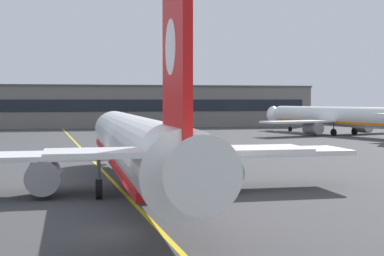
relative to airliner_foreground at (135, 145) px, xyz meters
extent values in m
plane|color=#3D3D3F|center=(-1.75, -11.91, -3.37)|extent=(400.00, 400.00, 0.00)
cube|color=yellow|center=(-1.75, 18.09, -3.37)|extent=(10.18, 179.74, 0.01)
cylinder|color=white|center=(0.00, 0.15, 0.13)|extent=(3.84, 36.00, 3.80)
cone|color=white|center=(0.02, 19.45, 0.13)|extent=(3.61, 2.60, 3.61)
cone|color=white|center=(-0.02, -19.25, 0.53)|extent=(2.85, 2.80, 2.85)
cube|color=red|center=(0.00, 0.15, -0.91)|extent=(3.76, 33.12, 0.44)
cube|color=black|center=(0.02, 17.55, 0.80)|extent=(2.85, 1.10, 0.60)
cube|color=white|center=(0.00, 0.75, -0.72)|extent=(32.01, 4.83, 0.36)
cylinder|color=gray|center=(-6.20, -0.25, -1.94)|extent=(2.30, 3.60, 2.30)
cylinder|color=black|center=(-6.20, 1.60, -1.94)|extent=(1.96, 0.18, 1.95)
cylinder|color=gray|center=(6.20, -0.26, -1.94)|extent=(2.30, 3.60, 2.30)
cylinder|color=black|center=(6.20, 1.59, -1.94)|extent=(1.96, 0.18, 1.95)
cube|color=red|center=(-0.02, -15.65, 4.68)|extent=(0.41, 4.80, 7.20)
cylinder|color=white|center=(-0.02, -15.35, 5.40)|extent=(0.44, 2.40, 2.40)
cube|color=white|center=(-0.02, -16.25, 0.99)|extent=(11.00, 2.81, 0.24)
cylinder|color=#4C4C51|center=(0.02, 14.65, -1.89)|extent=(0.24, 0.24, 1.60)
cylinder|color=black|center=(0.02, 14.65, -2.92)|extent=(0.40, 0.90, 0.90)
cylinder|color=#4C4C51|center=(-2.60, -1.85, -1.59)|extent=(0.24, 0.24, 1.60)
cylinder|color=black|center=(-2.60, -1.85, -2.72)|extent=(0.40, 1.30, 1.30)
cylinder|color=#4C4C51|center=(2.60, -1.86, -1.59)|extent=(0.24, 0.24, 1.60)
cylinder|color=black|center=(2.60, -1.86, -2.72)|extent=(0.40, 1.30, 1.30)
cylinder|color=white|center=(44.54, 58.64, 0.04)|extent=(12.97, 34.75, 3.70)
cone|color=white|center=(39.49, 76.74, 0.04)|extent=(4.06, 3.38, 3.51)
cube|color=orange|center=(44.54, 58.64, -0.98)|extent=(12.15, 32.03, 0.43)
cube|color=black|center=(39.99, 74.96, 0.68)|extent=(2.96, 1.78, 0.58)
cube|color=white|center=(44.38, 59.21, -0.80)|extent=(31.26, 12.86, 0.35)
cylinder|color=gray|center=(38.83, 56.65, -1.98)|extent=(3.10, 3.98, 2.24)
cylinder|color=black|center=(38.35, 58.38, -1.98)|extent=(1.88, 0.68, 1.90)
cylinder|color=gray|center=(50.46, 59.89, -1.98)|extent=(3.10, 3.98, 2.24)
cylinder|color=black|center=(49.97, 61.62, -1.98)|extent=(1.88, 0.68, 1.90)
cylinder|color=#4C4C51|center=(40.75, 72.24, -1.93)|extent=(0.23, 0.23, 1.56)
cylinder|color=black|center=(40.75, 72.24, -2.93)|extent=(0.61, 0.95, 0.88)
cylinder|color=#4C4C51|center=(42.62, 56.09, -1.64)|extent=(0.23, 0.23, 1.56)
cylinder|color=black|center=(42.62, 56.09, -2.74)|extent=(0.71, 1.32, 1.27)
cylinder|color=#4C4C51|center=(47.50, 57.45, -1.64)|extent=(0.23, 0.23, 1.56)
cylinder|color=black|center=(47.50, 57.45, -2.74)|extent=(0.71, 1.32, 1.27)
cone|color=orange|center=(0.17, 15.99, -3.09)|extent=(0.36, 0.36, 0.55)
cylinder|color=white|center=(0.17, 15.99, -3.07)|extent=(0.23, 0.23, 0.07)
cube|color=orange|center=(0.17, 15.99, -3.35)|extent=(0.44, 0.44, 0.03)
cube|color=slate|center=(-3.52, 99.05, 1.46)|extent=(116.32, 12.00, 9.65)
cube|color=black|center=(-3.52, 93.00, 1.86)|extent=(111.67, 0.12, 2.80)
cube|color=#4E4A47|center=(-3.52, 99.05, 6.48)|extent=(116.72, 12.40, 0.40)
camera|label=1|loc=(-4.52, -39.50, 3.13)|focal=53.36mm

